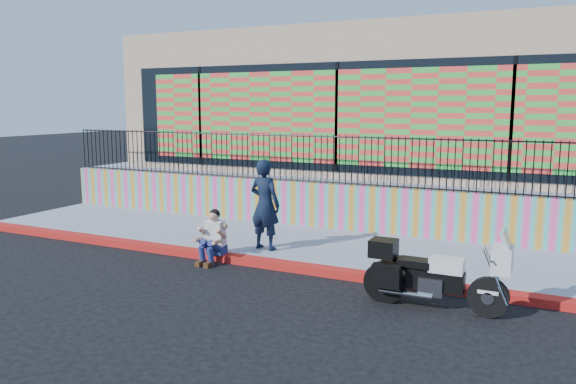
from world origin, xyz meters
The scene contains 10 objects.
ground centered at (0.00, 0.00, 0.00)m, with size 90.00×90.00×0.00m, color black.
red_curb centered at (0.00, 0.00, 0.07)m, with size 16.00×0.30×0.15m, color red.
sidewalk centered at (0.00, 1.65, 0.07)m, with size 16.00×3.00×0.15m, color gray.
mural_wall centered at (0.00, 3.25, 0.70)m, with size 16.00×0.20×1.10m, color #FF4391.
metal_fence centered at (0.00, 3.25, 1.85)m, with size 15.80×0.04×1.20m, color black, non-canonical shape.
elevated_platform centered at (0.00, 8.35, 0.62)m, with size 16.00×10.00×1.25m, color gray.
storefront_building centered at (0.00, 8.13, 3.25)m, with size 14.00×8.06×4.00m.
police_motorcycle centered at (3.54, -0.89, 0.57)m, with size 2.20×0.73×1.37m.
police_officer centered at (-0.27, 0.71, 1.11)m, with size 0.70×0.46×1.92m, color black.
seated_man centered at (-0.99, -0.25, 0.45)m, with size 0.54×0.71×1.06m.
Camera 1 is at (5.19, -9.48, 3.17)m, focal length 35.00 mm.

